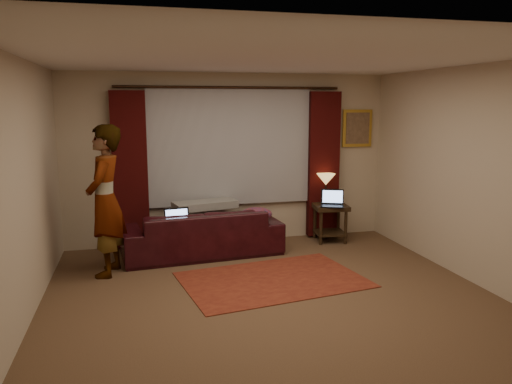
# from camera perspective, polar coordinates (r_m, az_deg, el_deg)

# --- Properties ---
(floor) EXTENTS (5.00, 5.00, 0.01)m
(floor) POSITION_cam_1_polar(r_m,az_deg,el_deg) (5.67, 1.94, -12.19)
(floor) COLOR brown
(floor) RESTS_ON ground
(ceiling) EXTENTS (5.00, 5.00, 0.02)m
(ceiling) POSITION_cam_1_polar(r_m,az_deg,el_deg) (5.27, 2.12, 15.05)
(ceiling) COLOR silver
(ceiling) RESTS_ON ground
(wall_back) EXTENTS (5.00, 0.02, 2.60)m
(wall_back) POSITION_cam_1_polar(r_m,az_deg,el_deg) (7.73, -3.02, 3.80)
(wall_back) COLOR #C5B398
(wall_back) RESTS_ON ground
(wall_front) EXTENTS (5.00, 0.02, 2.60)m
(wall_front) POSITION_cam_1_polar(r_m,az_deg,el_deg) (3.04, 14.99, -6.36)
(wall_front) COLOR #C5B398
(wall_front) RESTS_ON ground
(wall_left) EXTENTS (0.02, 5.00, 2.60)m
(wall_left) POSITION_cam_1_polar(r_m,az_deg,el_deg) (5.23, -25.37, -0.18)
(wall_left) COLOR #C5B398
(wall_left) RESTS_ON ground
(wall_right) EXTENTS (0.02, 5.00, 2.60)m
(wall_right) POSITION_cam_1_polar(r_m,az_deg,el_deg) (6.45, 23.94, 1.70)
(wall_right) COLOR #C5B398
(wall_right) RESTS_ON ground
(sheer_curtain) EXTENTS (2.50, 0.05, 1.80)m
(sheer_curtain) POSITION_cam_1_polar(r_m,az_deg,el_deg) (7.65, -2.95, 5.24)
(sheer_curtain) COLOR #A0A0A8
(sheer_curtain) RESTS_ON wall_back
(drape_left) EXTENTS (0.50, 0.14, 2.30)m
(drape_left) POSITION_cam_1_polar(r_m,az_deg,el_deg) (7.50, -14.19, 2.39)
(drape_left) COLOR #350808
(drape_left) RESTS_ON floor
(drape_right) EXTENTS (0.50, 0.14, 2.30)m
(drape_right) POSITION_cam_1_polar(r_m,az_deg,el_deg) (8.05, 7.70, 3.11)
(drape_right) COLOR #350808
(drape_right) RESTS_ON floor
(curtain_rod) EXTENTS (0.04, 0.04, 3.40)m
(curtain_rod) POSITION_cam_1_polar(r_m,az_deg,el_deg) (7.58, -2.93, 11.85)
(curtain_rod) COLOR black
(curtain_rod) RESTS_ON wall_back
(picture_frame) EXTENTS (0.50, 0.04, 0.60)m
(picture_frame) POSITION_cam_1_polar(r_m,az_deg,el_deg) (8.31, 11.48, 7.17)
(picture_frame) COLOR gold
(picture_frame) RESTS_ON wall_back
(sofa) EXTENTS (2.32, 1.18, 0.90)m
(sofa) POSITION_cam_1_polar(r_m,az_deg,el_deg) (7.16, -6.21, -3.64)
(sofa) COLOR black
(sofa) RESTS_ON floor
(throw_blanket) EXTENTS (0.99, 0.56, 0.11)m
(throw_blanket) POSITION_cam_1_polar(r_m,az_deg,el_deg) (7.36, -5.88, 0.41)
(throw_blanket) COLOR gray
(throw_blanket) RESTS_ON sofa
(clothing_pile) EXTENTS (0.57, 0.51, 0.20)m
(clothing_pile) POSITION_cam_1_polar(r_m,az_deg,el_deg) (7.24, 0.01, -2.63)
(clothing_pile) COLOR #642C42
(clothing_pile) RESTS_ON sofa
(laptop_sofa) EXTENTS (0.41, 0.43, 0.25)m
(laptop_sofa) POSITION_cam_1_polar(r_m,az_deg,el_deg) (6.93, -8.77, -3.09)
(laptop_sofa) COLOR black
(laptop_sofa) RESTS_ON sofa
(area_rug) EXTENTS (2.37, 1.77, 0.01)m
(area_rug) POSITION_cam_1_polar(r_m,az_deg,el_deg) (6.23, 1.93, -9.99)
(area_rug) COLOR maroon
(area_rug) RESTS_ON floor
(end_table) EXTENTS (0.56, 0.56, 0.59)m
(end_table) POSITION_cam_1_polar(r_m,az_deg,el_deg) (7.94, 8.45, -3.50)
(end_table) COLOR black
(end_table) RESTS_ON floor
(tiffany_lamp) EXTENTS (0.35, 0.35, 0.47)m
(tiffany_lamp) POSITION_cam_1_polar(r_m,az_deg,el_deg) (7.92, 7.97, 0.39)
(tiffany_lamp) COLOR olive
(tiffany_lamp) RESTS_ON end_table
(laptop_table) EXTENTS (0.46, 0.48, 0.25)m
(laptop_table) POSITION_cam_1_polar(r_m,az_deg,el_deg) (7.71, 8.71, -0.74)
(laptop_table) COLOR black
(laptop_table) RESTS_ON end_table
(person) EXTENTS (0.66, 0.66, 1.90)m
(person) POSITION_cam_1_polar(r_m,az_deg,el_deg) (6.48, -16.84, -0.99)
(person) COLOR gray
(person) RESTS_ON floor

